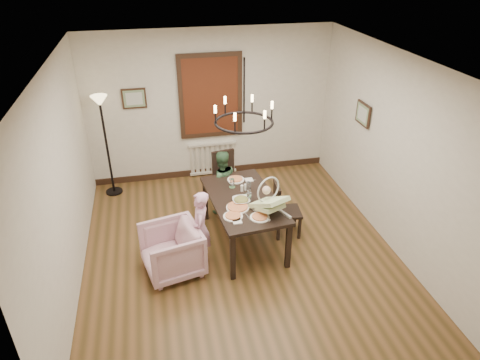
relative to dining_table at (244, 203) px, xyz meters
name	(u,v)px	position (x,y,z in m)	size (l,w,h in m)	color
room_shell	(234,155)	(-0.11, 0.16, 0.71)	(4.51, 5.00, 2.81)	brown
dining_table	(244,203)	(0.00, 0.00, 0.00)	(1.08, 1.73, 0.77)	black
chair_far	(227,178)	(-0.02, 1.20, -0.23)	(0.40, 0.40, 0.92)	black
chair_right	(288,209)	(0.71, 0.05, -0.23)	(0.40, 0.40, 0.91)	black
armchair	(172,250)	(-1.11, -0.46, -0.34)	(0.75, 0.77, 0.70)	#E4AEC6
elderly_woman	(201,234)	(-0.69, -0.33, -0.22)	(0.34, 0.22, 0.94)	#DB9ABC
seated_man	(221,188)	(-0.18, 0.87, -0.22)	(0.46, 0.36, 0.94)	#365C3A
baby_bouncer	(269,201)	(0.26, -0.43, 0.26)	(0.40, 0.55, 0.36)	beige
salad_bowl	(241,200)	(-0.06, -0.11, 0.12)	(0.30, 0.30, 0.07)	white
pizza_platter	(238,207)	(-0.14, -0.25, 0.11)	(0.33, 0.33, 0.04)	tan
drinking_glass	(249,197)	(0.06, -0.09, 0.15)	(0.07, 0.07, 0.14)	silver
window_blinds	(211,96)	(-0.11, 2.25, 0.91)	(1.00, 0.03, 1.40)	#562011
radiator	(213,158)	(-0.11, 2.27, -0.34)	(0.92, 0.12, 0.62)	silver
picture_back	(134,98)	(-1.46, 2.26, 0.96)	(0.42, 0.03, 0.36)	black
picture_right	(363,114)	(2.10, 0.69, 0.96)	(0.42, 0.03, 0.36)	black
floor_lamp	(107,148)	(-2.01, 1.94, 0.21)	(0.30, 0.30, 1.80)	black
chandelier	(244,122)	(0.00, 0.00, 1.26)	(0.80, 0.80, 0.04)	black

